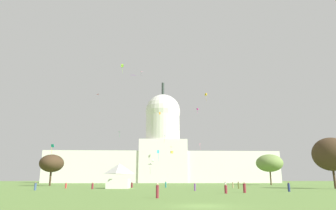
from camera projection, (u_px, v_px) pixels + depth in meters
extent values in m
plane|color=olive|center=(202.00, 206.00, 25.71)|extent=(800.00, 800.00, 0.00)
cube|color=silver|center=(105.00, 167.00, 193.59)|extent=(74.59, 21.02, 19.78)
cube|color=silver|center=(219.00, 167.00, 197.10)|extent=(74.59, 21.02, 19.78)
cube|color=silver|center=(163.00, 162.00, 196.23)|extent=(30.68, 23.12, 27.08)
cylinder|color=silver|center=(163.00, 126.00, 201.95)|extent=(22.69, 22.69, 20.22)
sphere|color=silver|center=(163.00, 112.00, 204.40)|extent=(23.59, 23.59, 23.59)
cylinder|color=#2D3833|center=(163.00, 89.00, 208.33)|extent=(1.80, 1.80, 8.84)
cube|color=white|center=(119.00, 184.00, 75.25)|extent=(5.59, 6.70, 2.36)
pyramid|color=white|center=(119.00, 169.00, 76.14)|extent=(5.87, 7.03, 2.50)
cylinder|color=#4C3823|center=(271.00, 177.00, 122.43)|extent=(0.58, 0.58, 6.64)
ellipsoid|color=olive|center=(269.00, 163.00, 123.76)|extent=(12.72, 12.64, 7.16)
cylinder|color=#42301E|center=(334.00, 176.00, 73.41)|extent=(0.51, 0.51, 5.90)
ellipsoid|color=#42301E|center=(331.00, 154.00, 74.73)|extent=(11.91, 11.66, 8.27)
cylinder|color=#42301E|center=(50.00, 177.00, 108.84)|extent=(0.68, 0.68, 6.06)
ellipsoid|color=#42301E|center=(52.00, 163.00, 110.04)|extent=(9.31, 11.30, 6.43)
cylinder|color=maroon|center=(226.00, 189.00, 48.31)|extent=(0.49, 0.49, 1.28)
sphere|color=beige|center=(226.00, 185.00, 48.49)|extent=(0.24, 0.24, 0.22)
cylinder|color=#1E757A|center=(166.00, 185.00, 82.50)|extent=(0.39, 0.39, 1.53)
sphere|color=tan|center=(166.00, 182.00, 82.71)|extent=(0.21, 0.21, 0.20)
cylinder|color=maroon|center=(244.00, 188.00, 50.97)|extent=(0.66, 0.66, 1.53)
sphere|color=#A37556|center=(244.00, 183.00, 51.19)|extent=(0.32, 0.32, 0.23)
cylinder|color=#703D93|center=(195.00, 187.00, 60.03)|extent=(0.41, 0.41, 1.40)
sphere|color=beige|center=(195.00, 183.00, 60.23)|extent=(0.27, 0.27, 0.21)
cylinder|color=maroon|center=(157.00, 192.00, 36.38)|extent=(0.47, 0.47, 1.52)
sphere|color=beige|center=(157.00, 184.00, 36.59)|extent=(0.34, 0.34, 0.25)
cylinder|color=olive|center=(239.00, 186.00, 72.37)|extent=(0.47, 0.47, 1.46)
sphere|color=brown|center=(238.00, 182.00, 72.58)|extent=(0.33, 0.33, 0.25)
cylinder|color=tan|center=(233.00, 185.00, 82.81)|extent=(0.40, 0.40, 1.23)
sphere|color=brown|center=(233.00, 183.00, 82.99)|extent=(0.30, 0.30, 0.25)
cylinder|color=maroon|center=(92.00, 186.00, 70.06)|extent=(0.58, 0.58, 1.32)
sphere|color=#A37556|center=(93.00, 183.00, 70.24)|extent=(0.29, 0.29, 0.23)
cylinder|color=silver|center=(225.00, 186.00, 63.10)|extent=(0.52, 0.52, 1.56)
sphere|color=brown|center=(225.00, 182.00, 63.32)|extent=(0.29, 0.29, 0.20)
cylinder|color=maroon|center=(132.00, 185.00, 82.14)|extent=(0.46, 0.46, 1.26)
sphere|color=brown|center=(132.00, 182.00, 82.32)|extent=(0.26, 0.26, 0.26)
cylinder|color=red|center=(66.00, 186.00, 75.71)|extent=(0.57, 0.57, 1.24)
sphere|color=#A37556|center=(66.00, 183.00, 75.89)|extent=(0.34, 0.34, 0.25)
cylinder|color=#3D5684|center=(35.00, 187.00, 62.32)|extent=(0.64, 0.64, 1.45)
sphere|color=#A37556|center=(36.00, 183.00, 62.52)|extent=(0.30, 0.30, 0.21)
cylinder|color=navy|center=(289.00, 187.00, 55.72)|extent=(0.56, 0.56, 1.52)
sphere|color=brown|center=(288.00, 183.00, 55.93)|extent=(0.30, 0.30, 0.22)
pyramid|color=pink|center=(141.00, 72.00, 160.01)|extent=(1.32, 1.26, 0.19)
cylinder|color=black|center=(141.00, 75.00, 159.38)|extent=(0.23, 0.10, 1.69)
pyramid|color=gold|center=(171.00, 147.00, 146.72)|extent=(1.26, 0.75, 0.15)
pyramid|color=green|center=(120.00, 132.00, 147.62)|extent=(1.21, 1.00, 0.21)
cylinder|color=green|center=(120.00, 135.00, 147.04)|extent=(0.12, 0.13, 1.90)
cube|color=#33BCDB|center=(158.00, 152.00, 118.15)|extent=(0.80, 0.24, 1.27)
cylinder|color=#33BCDB|center=(158.00, 157.00, 117.62)|extent=(0.18, 0.54, 3.16)
cube|color=orange|center=(160.00, 113.00, 178.04)|extent=(0.90, 0.42, 1.45)
cylinder|color=yellow|center=(160.00, 117.00, 177.54)|extent=(0.35, 0.43, 2.67)
pyramid|color=purple|center=(133.00, 76.00, 97.41)|extent=(1.83, 0.75, 0.25)
cube|color=#D1339E|center=(197.00, 110.00, 172.43)|extent=(1.13, 1.12, 0.44)
cube|color=#D1339E|center=(197.00, 109.00, 172.56)|extent=(1.13, 1.12, 0.44)
cylinder|color=#D1339E|center=(197.00, 112.00, 172.11)|extent=(0.30, 0.10, 2.28)
cube|color=teal|center=(53.00, 146.00, 90.30)|extent=(1.12, 0.70, 0.98)
cylinder|color=gold|center=(52.00, 150.00, 89.95)|extent=(0.28, 0.33, 1.86)
cube|color=white|center=(153.00, 161.00, 125.03)|extent=(0.87, 0.92, 0.51)
cube|color=white|center=(153.00, 160.00, 125.15)|extent=(0.87, 0.92, 0.51)
cube|color=#8CD133|center=(122.00, 66.00, 136.41)|extent=(1.24, 1.16, 0.76)
cube|color=#8CD133|center=(122.00, 65.00, 136.58)|extent=(1.24, 1.16, 0.76)
cylinder|color=#8CD133|center=(122.00, 70.00, 135.98)|extent=(0.43, 0.41, 3.11)
pyramid|color=red|center=(99.00, 95.00, 100.78)|extent=(1.23, 1.28, 0.26)
cube|color=yellow|center=(172.00, 153.00, 141.88)|extent=(1.27, 1.26, 0.47)
cube|color=yellow|center=(172.00, 152.00, 142.03)|extent=(1.27, 1.26, 0.47)
pyramid|color=black|center=(151.00, 164.00, 130.19)|extent=(1.79, 1.47, 0.39)
cylinder|color=black|center=(150.00, 171.00, 129.84)|extent=(0.19, 0.38, 3.27)
cube|color=blue|center=(165.00, 135.00, 167.69)|extent=(0.43, 0.94, 0.97)
cylinder|color=orange|center=(165.00, 139.00, 167.17)|extent=(0.39, 0.17, 3.43)
cube|color=pink|center=(200.00, 144.00, 142.54)|extent=(0.61, 1.02, 0.87)
cylinder|color=pink|center=(200.00, 148.00, 142.14)|extent=(0.18, 0.39, 2.55)
cube|color=gold|center=(206.00, 95.00, 157.58)|extent=(1.40, 1.39, 0.73)
cube|color=gold|center=(206.00, 94.00, 157.73)|extent=(1.40, 1.39, 0.73)
cylinder|color=gold|center=(206.00, 99.00, 157.11)|extent=(0.53, 0.37, 3.45)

